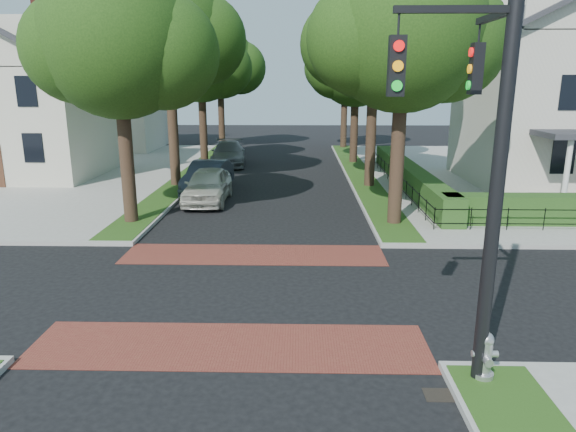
% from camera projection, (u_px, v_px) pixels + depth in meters
% --- Properties ---
extents(ground, '(120.00, 120.00, 0.00)m').
position_uv_depth(ground, '(244.00, 291.00, 14.72)').
color(ground, black).
rests_on(ground, ground).
extents(crosswalk_far, '(9.00, 2.20, 0.01)m').
position_uv_depth(crosswalk_far, '(254.00, 254.00, 17.82)').
color(crosswalk_far, maroon).
rests_on(crosswalk_far, ground).
extents(crosswalk_near, '(9.00, 2.20, 0.01)m').
position_uv_depth(crosswalk_near, '(230.00, 346.00, 11.62)').
color(crosswalk_near, maroon).
rests_on(crosswalk_near, ground).
extents(storm_drain, '(0.65, 0.45, 0.01)m').
position_uv_depth(storm_drain, '(441.00, 395.00, 9.78)').
color(storm_drain, black).
rests_on(storm_drain, ground).
extents(grass_strip_ne, '(1.60, 29.80, 0.02)m').
position_uv_depth(grass_strip_ne, '(359.00, 173.00, 33.04)').
color(grass_strip_ne, '#244413').
rests_on(grass_strip_ne, sidewalk_ne).
extents(grass_strip_nw, '(1.60, 29.80, 0.02)m').
position_uv_depth(grass_strip_nw, '(192.00, 172.00, 33.28)').
color(grass_strip_nw, '#244413').
rests_on(grass_strip_nw, sidewalk_nw).
extents(tree_right_near, '(7.75, 6.67, 10.66)m').
position_uv_depth(tree_right_near, '(406.00, 33.00, 19.68)').
color(tree_right_near, black).
rests_on(tree_right_near, sidewalk_ne).
extents(tree_right_mid, '(8.25, 7.09, 11.22)m').
position_uv_depth(tree_right_mid, '(376.00, 40.00, 27.34)').
color(tree_right_mid, black).
rests_on(tree_right_mid, sidewalk_ne).
extents(tree_right_far, '(7.25, 6.23, 9.74)m').
position_uv_depth(tree_right_far, '(357.00, 67.00, 36.30)').
color(tree_right_far, black).
rests_on(tree_right_far, sidewalk_ne).
extents(tree_right_back, '(7.50, 6.45, 10.20)m').
position_uv_depth(tree_right_back, '(346.00, 66.00, 44.92)').
color(tree_right_back, black).
rests_on(tree_right_back, sidewalk_ne).
extents(tree_left_near, '(7.50, 6.45, 10.20)m').
position_uv_depth(tree_left_near, '(122.00, 44.00, 20.01)').
color(tree_left_near, black).
rests_on(tree_left_near, sidewalk_nw).
extents(tree_left_mid, '(8.00, 6.88, 11.48)m').
position_uv_depth(tree_left_mid, '(171.00, 34.00, 27.49)').
color(tree_left_mid, black).
rests_on(tree_left_mid, sidewalk_nw).
extents(tree_left_far, '(7.00, 6.02, 9.86)m').
position_uv_depth(tree_left_far, '(202.00, 64.00, 36.49)').
color(tree_left_far, black).
rests_on(tree_left_far, sidewalk_nw).
extents(tree_left_back, '(7.75, 6.66, 10.44)m').
position_uv_depth(tree_left_back, '(221.00, 64.00, 45.14)').
color(tree_left_back, black).
rests_on(tree_left_back, sidewalk_nw).
extents(hedge_main_road, '(1.00, 18.00, 1.20)m').
position_uv_depth(hedge_main_road, '(408.00, 175.00, 28.87)').
color(hedge_main_road, '#234618').
rests_on(hedge_main_road, sidewalk_ne).
extents(fence_main_road, '(0.06, 18.00, 0.90)m').
position_uv_depth(fence_main_road, '(394.00, 178.00, 28.93)').
color(fence_main_road, black).
rests_on(fence_main_road, sidewalk_ne).
extents(house_left_near, '(10.00, 9.00, 10.14)m').
position_uv_depth(house_left_near, '(20.00, 96.00, 31.21)').
color(house_left_near, beige).
rests_on(house_left_near, sidewalk_nw).
extents(house_left_far, '(10.00, 9.00, 10.14)m').
position_uv_depth(house_left_far, '(105.00, 92.00, 44.76)').
color(house_left_far, silver).
rests_on(house_left_far, sidewalk_nw).
extents(traffic_signal, '(2.17, 2.00, 8.00)m').
position_uv_depth(traffic_signal, '(485.00, 145.00, 9.16)').
color(traffic_signal, black).
rests_on(traffic_signal, sidewalk_se).
extents(parked_car_front, '(2.05, 5.05, 1.72)m').
position_uv_depth(parked_car_front, '(208.00, 185.00, 25.44)').
color(parked_car_front, beige).
rests_on(parked_car_front, ground).
extents(parked_car_middle, '(2.24, 5.23, 1.67)m').
position_uv_depth(parked_car_middle, '(208.00, 177.00, 27.90)').
color(parked_car_middle, '#222A34').
rests_on(parked_car_middle, ground).
extents(parked_car_rear, '(2.92, 6.01, 1.68)m').
position_uv_depth(parked_car_rear, '(228.00, 153.00, 37.06)').
color(parked_car_rear, slate).
rests_on(parked_car_rear, ground).
extents(fire_hydrant, '(0.50, 0.48, 1.00)m').
position_uv_depth(fire_hydrant, '(485.00, 356.00, 9.99)').
color(fire_hydrant, '#ABABAD').
rests_on(fire_hydrant, sidewalk_se).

